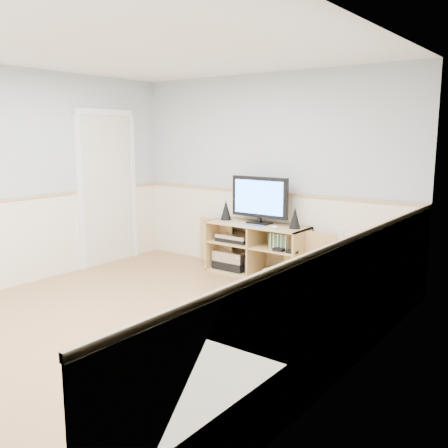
% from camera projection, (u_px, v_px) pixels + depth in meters
% --- Properties ---
extents(room, '(4.04, 4.54, 2.54)m').
position_uv_depth(room, '(143.00, 192.00, 4.68)').
color(room, tan).
rests_on(room, ground).
extents(media_cabinet, '(2.02, 0.49, 0.65)m').
position_uv_depth(media_cabinet, '(259.00, 248.00, 6.30)').
color(media_cabinet, tan).
rests_on(media_cabinet, floor).
extents(monitor, '(0.79, 0.18, 0.59)m').
position_uv_depth(monitor, '(260.00, 198.00, 6.18)').
color(monitor, black).
rests_on(monitor, media_cabinet).
extents(speaker_left, '(0.14, 0.14, 0.26)m').
position_uv_depth(speaker_left, '(226.00, 210.00, 6.49)').
color(speaker_left, black).
rests_on(speaker_left, media_cabinet).
extents(speaker_right, '(0.14, 0.14, 0.25)m').
position_uv_depth(speaker_right, '(295.00, 218.00, 5.89)').
color(speaker_right, black).
rests_on(speaker_right, media_cabinet).
extents(keyboard, '(0.30, 0.13, 0.01)m').
position_uv_depth(keyboard, '(251.00, 225.00, 6.08)').
color(keyboard, silver).
rests_on(keyboard, media_cabinet).
extents(mouse, '(0.11, 0.09, 0.04)m').
position_uv_depth(mouse, '(275.00, 227.00, 5.89)').
color(mouse, white).
rests_on(mouse, media_cabinet).
extents(av_components, '(0.52, 0.33, 0.47)m').
position_uv_depth(av_components, '(234.00, 254.00, 6.48)').
color(av_components, black).
rests_on(av_components, media_cabinet).
extents(game_consoles, '(0.46, 0.30, 0.11)m').
position_uv_depth(game_consoles, '(279.00, 274.00, 6.10)').
color(game_consoles, white).
rests_on(game_consoles, media_cabinet).
extents(game_cases, '(0.24, 0.14, 0.19)m').
position_uv_depth(game_cases, '(280.00, 241.00, 6.01)').
color(game_cases, '#3F8C3F').
rests_on(game_cases, media_cabinet).
extents(wall_outlet, '(0.12, 0.03, 0.12)m').
position_uv_depth(wall_outlet, '(339.00, 234.00, 5.83)').
color(wall_outlet, white).
rests_on(wall_outlet, wall_back).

